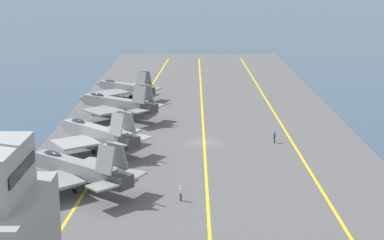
# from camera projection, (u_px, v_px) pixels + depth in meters

# --- Properties ---
(ground_plane) EXTENTS (2000.00, 2000.00, 0.00)m
(ground_plane) POSITION_uv_depth(u_px,v_px,m) (204.00, 145.00, 87.28)
(ground_plane) COLOR #334C66
(carrier_deck) EXTENTS (195.24, 47.58, 0.40)m
(carrier_deck) POSITION_uv_depth(u_px,v_px,m) (204.00, 143.00, 87.23)
(carrier_deck) COLOR #565659
(carrier_deck) RESTS_ON ground
(deck_stripe_foul_line) EXTENTS (175.71, 1.94, 0.01)m
(deck_stripe_foul_line) POSITION_uv_depth(u_px,v_px,m) (292.00, 142.00, 87.14)
(deck_stripe_foul_line) COLOR yellow
(deck_stripe_foul_line) RESTS_ON carrier_deck
(deck_stripe_centerline) EXTENTS (175.71, 0.36, 0.01)m
(deck_stripe_centerline) POSITION_uv_depth(u_px,v_px,m) (204.00, 142.00, 87.18)
(deck_stripe_centerline) COLOR yellow
(deck_stripe_centerline) RESTS_ON carrier_deck
(deck_stripe_edge_line) EXTENTS (175.53, 8.71, 0.01)m
(deck_stripe_edge_line) POSITION_uv_depth(u_px,v_px,m) (116.00, 142.00, 87.22)
(deck_stripe_edge_line) COLOR yellow
(deck_stripe_edge_line) RESTS_ON carrier_deck
(parked_jet_nearest) EXTENTS (13.69, 15.86, 6.44)m
(parked_jet_nearest) POSITION_uv_depth(u_px,v_px,m) (77.00, 168.00, 67.78)
(parked_jet_nearest) COLOR gray
(parked_jet_nearest) RESTS_ON carrier_deck
(parked_jet_second) EXTENTS (14.36, 15.12, 6.49)m
(parked_jet_second) POSITION_uv_depth(u_px,v_px,m) (96.00, 133.00, 82.40)
(parked_jet_second) COLOR #93999E
(parked_jet_second) RESTS_ON carrier_deck
(parked_jet_third) EXTENTS (13.55, 16.58, 6.54)m
(parked_jet_third) POSITION_uv_depth(u_px,v_px,m) (116.00, 103.00, 100.50)
(parked_jet_third) COLOR gray
(parked_jet_third) RESTS_ON carrier_deck
(parked_jet_fourth) EXTENTS (13.59, 14.54, 6.08)m
(parked_jet_fourth) POSITION_uv_depth(u_px,v_px,m) (125.00, 87.00, 116.70)
(parked_jet_fourth) COLOR gray
(parked_jet_fourth) RESTS_ON carrier_deck
(crew_white_vest) EXTENTS (0.40, 0.46, 1.77)m
(crew_white_vest) POSITION_uv_depth(u_px,v_px,m) (181.00, 192.00, 64.50)
(crew_white_vest) COLOR #4C473D
(crew_white_vest) RESTS_ON carrier_deck
(crew_blue_vest) EXTENTS (0.44, 0.35, 1.71)m
(crew_blue_vest) POSITION_uv_depth(u_px,v_px,m) (275.00, 137.00, 86.64)
(crew_blue_vest) COLOR #4C473D
(crew_blue_vest) RESTS_ON carrier_deck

